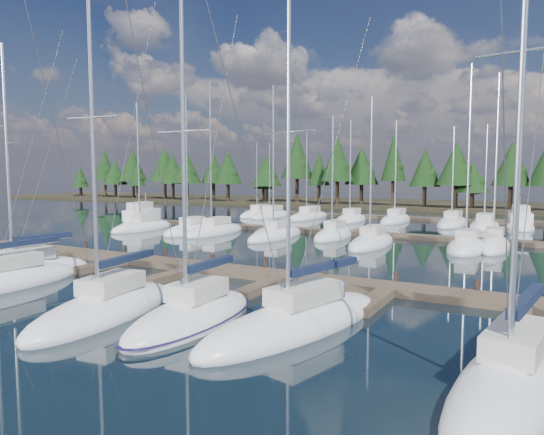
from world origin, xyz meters
The scene contains 14 objects.
ground centered at (0.00, 30.00, 0.00)m, with size 260.00×260.00×0.00m, color black.
far_shore centered at (0.00, 90.00, 0.30)m, with size 220.00×30.00×0.60m, color #2D2819.
main_dock centered at (0.00, 17.36, 0.20)m, with size 44.00×6.13×0.90m.
back_docks centered at (0.00, 49.58, 0.20)m, with size 50.00×21.80×0.40m.
front_sailboat_1 centered at (-8.11, 11.06, 0.29)m, with size 4.12×9.25×14.21m.
front_sailboat_2 centered at (-6.56, 9.06, 0.29)m, with size 3.03×9.21×15.39m.
front_sailboat_3 centered at (2.48, 7.93, 0.30)m, with size 4.15×9.22×15.18m.
front_sailboat_4 centered at (6.42, 8.84, 0.29)m, with size 3.18×8.16×13.99m.
front_sailboat_5 centered at (10.43, 10.34, 0.28)m, with size 5.22×10.71×13.81m.
front_sailboat_6 centered at (18.10, 8.37, 0.31)m, with size 3.93×10.10×16.68m.
back_sailboat_rows centered at (-0.09, 44.71, 0.26)m, with size 44.51×32.45×16.11m.
motor_yacht_left centered at (-22.85, 36.21, 0.51)m, with size 5.62×9.89×4.70m.
motor_yacht_right centered at (16.54, 55.24, 0.48)m, with size 3.98×9.01×4.35m.
tree_line centered at (-0.58, 80.28, 7.46)m, with size 186.99×11.84×14.02m.
Camera 1 is at (18.59, -6.34, 6.01)m, focal length 32.00 mm.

